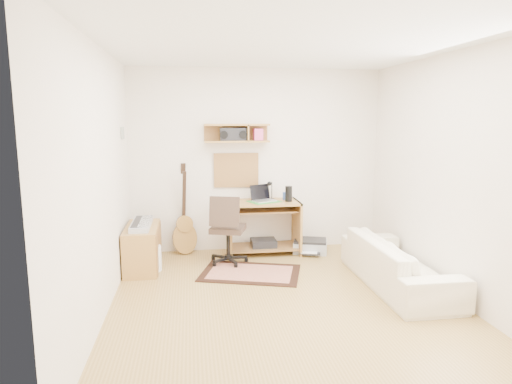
{
  "coord_description": "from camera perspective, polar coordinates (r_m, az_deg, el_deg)",
  "views": [
    {
      "loc": [
        -0.95,
        -4.39,
        1.91
      ],
      "look_at": [
        -0.15,
        1.05,
        1.0
      ],
      "focal_mm": 31.5,
      "sensor_mm": 36.0,
      "label": 1
    }
  ],
  "objects": [
    {
      "name": "printer",
      "position": [
        6.54,
        6.89,
        -6.86
      ],
      "size": [
        0.55,
        0.48,
        0.18
      ],
      "primitive_type": "cube",
      "rotation": [
        0.0,
        0.0,
        -0.29
      ],
      "color": "#A5A8AA",
      "rests_on": "floor"
    },
    {
      "name": "left_wall",
      "position": [
        4.51,
        -19.22,
        1.11
      ],
      "size": [
        0.01,
        4.0,
        2.6
      ],
      "primitive_type": "cube",
      "color": "white",
      "rests_on": "ground"
    },
    {
      "name": "back_wall",
      "position": [
        6.49,
        0.09,
        4.01
      ],
      "size": [
        3.6,
        0.01,
        2.6
      ],
      "primitive_type": "cube",
      "color": "white",
      "rests_on": "ground"
    },
    {
      "name": "pencil_cup",
      "position": [
        6.45,
        3.73,
        -0.49
      ],
      "size": [
        0.08,
        0.08,
        0.11
      ],
      "primitive_type": "cylinder",
      "color": "#385BAA",
      "rests_on": "desk"
    },
    {
      "name": "rug",
      "position": [
        5.67,
        -0.71,
        -10.21
      ],
      "size": [
        1.38,
        1.11,
        0.02
      ],
      "primitive_type": "cube",
      "rotation": [
        0.0,
        0.0,
        -0.3
      ],
      "color": "#CEAB8A",
      "rests_on": "floor"
    },
    {
      "name": "ceiling",
      "position": [
        4.54,
        4.0,
        18.19
      ],
      "size": [
        3.6,
        4.0,
        0.01
      ],
      "primitive_type": "cube",
      "color": "white",
      "rests_on": "ground"
    },
    {
      "name": "guitar",
      "position": [
        6.37,
        -9.12,
        -2.17
      ],
      "size": [
        0.39,
        0.29,
        1.29
      ],
      "primitive_type": null,
      "rotation": [
        0.0,
        0.0,
        0.25
      ],
      "color": "#A67733",
      "rests_on": "floor"
    },
    {
      "name": "waste_basket",
      "position": [
        5.88,
        -13.18,
        -8.21
      ],
      "size": [
        0.31,
        0.31,
        0.31
      ],
      "primitive_type": "cylinder",
      "rotation": [
        0.0,
        0.0,
        0.22
      ],
      "color": "white",
      "rests_on": "floor"
    },
    {
      "name": "cork_board",
      "position": [
        6.44,
        -2.53,
        2.8
      ],
      "size": [
        0.64,
        0.03,
        0.49
      ],
      "primitive_type": "cube",
      "color": "tan",
      "rests_on": "back_wall"
    },
    {
      "name": "wall_shelf",
      "position": [
        6.3,
        -2.46,
        7.48
      ],
      "size": [
        0.9,
        0.25,
        0.26
      ],
      "primitive_type": "cube",
      "color": "#B3823F",
      "rests_on": "back_wall"
    },
    {
      "name": "wall_photo",
      "position": [
        5.95,
        -16.6,
        7.19
      ],
      "size": [
        0.02,
        0.2,
        0.15
      ],
      "primitive_type": "cube",
      "color": "#4C8CBF",
      "rests_on": "left_wall"
    },
    {
      "name": "laptop",
      "position": [
        6.26,
        1.01,
        -0.18
      ],
      "size": [
        0.41,
        0.41,
        0.23
      ],
      "primitive_type": null,
      "rotation": [
        0.0,
        0.0,
        0.42
      ],
      "color": "silver",
      "rests_on": "desk"
    },
    {
      "name": "task_chair",
      "position": [
        5.93,
        -3.57,
        -4.66
      ],
      "size": [
        0.6,
        0.6,
        0.94
      ],
      "primitive_type": null,
      "rotation": [
        0.0,
        0.0,
        -0.31
      ],
      "color": "#3A2C22",
      "rests_on": "floor"
    },
    {
      "name": "desk",
      "position": [
        6.38,
        0.96,
        -4.52
      ],
      "size": [
        1.0,
        0.55,
        0.75
      ],
      "primitive_type": null,
      "color": "#B3823F",
      "rests_on": "floor"
    },
    {
      "name": "desk_lamp",
      "position": [
        6.44,
        2.02,
        0.21
      ],
      "size": [
        0.09,
        0.09,
        0.26
      ],
      "primitive_type": null,
      "color": "black",
      "rests_on": "desk"
    },
    {
      "name": "floor",
      "position": [
        4.88,
        3.64,
        -13.72
      ],
      "size": [
        3.6,
        4.0,
        0.01
      ],
      "primitive_type": "cube",
      "color": "#AB8747",
      "rests_on": "ground"
    },
    {
      "name": "sofa",
      "position": [
        5.42,
        17.63,
        -7.66
      ],
      "size": [
        0.54,
        1.84,
        0.72
      ],
      "primitive_type": "imported",
      "rotation": [
        0.0,
        0.0,
        1.57
      ],
      "color": "beige",
      "rests_on": "floor"
    },
    {
      "name": "cabinet",
      "position": [
        5.95,
        -14.22,
        -6.84
      ],
      "size": [
        0.4,
        0.9,
        0.55
      ],
      "primitive_type": "cube",
      "color": "#B3823F",
      "rests_on": "floor"
    },
    {
      "name": "right_wall",
      "position": [
        5.21,
        23.6,
        1.9
      ],
      "size": [
        0.01,
        4.0,
        2.6
      ],
      "primitive_type": "cube",
      "color": "white",
      "rests_on": "ground"
    },
    {
      "name": "speaker",
      "position": [
        6.3,
        4.16,
        -0.23
      ],
      "size": [
        0.1,
        0.1,
        0.22
      ],
      "primitive_type": "cylinder",
      "color": "black",
      "rests_on": "desk"
    },
    {
      "name": "music_keyboard",
      "position": [
        5.88,
        -14.34,
        -3.96
      ],
      "size": [
        0.23,
        0.74,
        0.06
      ],
      "primitive_type": "cube",
      "color": "#B2B5BA",
      "rests_on": "cabinet"
    },
    {
      "name": "boombox",
      "position": [
        6.29,
        -2.95,
        7.29
      ],
      "size": [
        0.36,
        0.16,
        0.18
      ],
      "primitive_type": "cube",
      "color": "black",
      "rests_on": "wall_shelf"
    }
  ]
}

